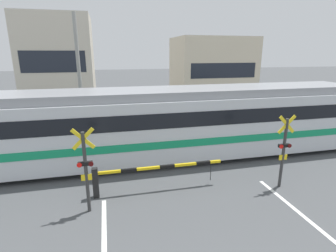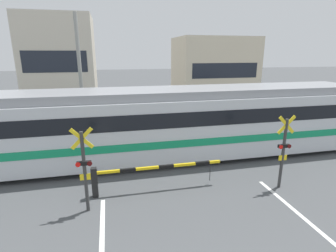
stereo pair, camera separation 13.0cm
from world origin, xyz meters
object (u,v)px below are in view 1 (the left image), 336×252
object	(u,v)px
commuter_train	(143,124)
crossing_barrier_far	(188,125)
crossing_barrier_near	(134,174)
crossing_signal_right	(284,149)
pedestrian	(161,117)
crossing_signal_left	(86,167)

from	to	relation	value
commuter_train	crossing_barrier_far	size ratio (longest dim) A/B	4.54
commuter_train	crossing_barrier_far	xyz separation A→B (m)	(3.10, 2.82, -1.04)
crossing_barrier_near	crossing_signal_right	world-z (taller)	crossing_signal_right
crossing_barrier_near	crossing_signal_right	size ratio (longest dim) A/B	1.71
crossing_barrier_far	crossing_barrier_near	bearing A→B (deg)	-123.95
crossing_barrier_near	commuter_train	bearing A→B (deg)	75.66
commuter_train	crossing_barrier_far	world-z (taller)	commuter_train
crossing_barrier_near	pedestrian	size ratio (longest dim) A/B	2.97
crossing_signal_left	pedestrian	size ratio (longest dim) A/B	1.74
commuter_train	crossing_barrier_near	world-z (taller)	commuter_train
crossing_signal_left	crossing_signal_right	distance (m)	6.94
crossing_barrier_near	crossing_barrier_far	bearing A→B (deg)	56.05
crossing_barrier_near	pedestrian	world-z (taller)	pedestrian
crossing_barrier_near	crossing_signal_right	xyz separation A→B (m)	(5.39, -0.82, 0.78)
crossing_signal_right	pedestrian	world-z (taller)	crossing_signal_right
commuter_train	crossing_signal_left	distance (m)	4.35
commuter_train	crossing_signal_right	bearing A→B (deg)	-38.45
commuter_train	crossing_barrier_far	bearing A→B (deg)	42.29
commuter_train	pedestrian	bearing A→B (deg)	68.62
crossing_barrier_near	crossing_signal_left	size ratio (longest dim) A/B	1.71
crossing_signal_left	crossing_signal_right	size ratio (longest dim) A/B	1.00
crossing_barrier_near	pedestrian	xyz separation A→B (m)	(2.56, 7.55, 0.17)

